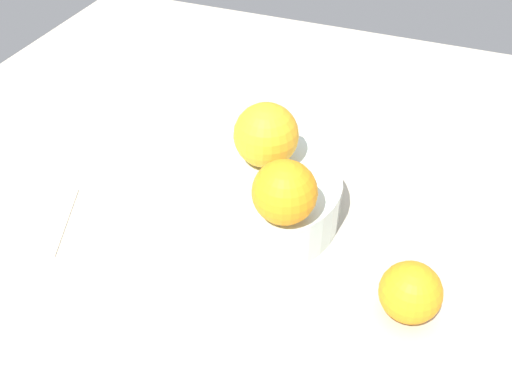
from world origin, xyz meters
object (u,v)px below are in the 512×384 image
Objects in this scene: orange_in_bowl_0 at (268,136)px; orange_in_bowl_1 at (285,192)px; fruit_bowl at (256,196)px; orange_loose_0 at (410,292)px; folded_napkin at (19,221)px.

orange_in_bowl_0 is 1.10× the size of orange_in_bowl_1.
orange_in_bowl_0 reaches higher than orange_in_bowl_1.
fruit_bowl is 2.91× the size of orange_in_bowl_1.
folded_napkin is at bearing 4.34° from orange_loose_0.
orange_in_bowl_1 reaches higher than folded_napkin.
orange_loose_0 reaches higher than folded_napkin.
orange_in_bowl_0 is 23.37cm from orange_loose_0.
orange_loose_0 is 45.65cm from folded_napkin.
orange_in_bowl_0 is at bearing -59.64° from orange_in_bowl_1.
folded_napkin is at bearing 29.80° from orange_in_bowl_0.
orange_in_bowl_1 is 15.91cm from orange_loose_0.
orange_in_bowl_1 is 1.10× the size of orange_loose_0.
fruit_bowl is 1.73× the size of folded_napkin.
orange_loose_0 is at bearing 149.23° from orange_in_bowl_0.
fruit_bowl is at bearing -155.49° from folded_napkin.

